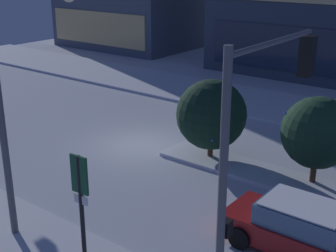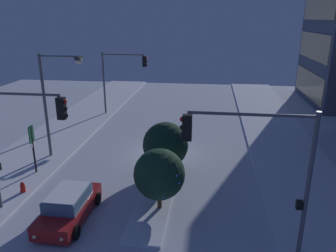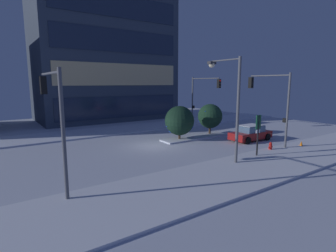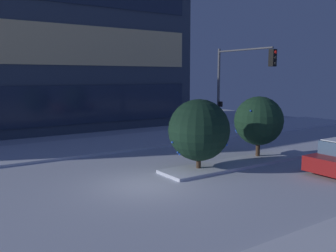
{
  "view_description": "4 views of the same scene",
  "coord_description": "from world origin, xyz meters",
  "px_view_note": "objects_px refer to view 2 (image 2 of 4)",
  "views": [
    {
      "loc": [
        12.7,
        -14.44,
        7.74
      ],
      "look_at": [
        2.58,
        -1.31,
        1.84
      ],
      "focal_mm": 50.55,
      "sensor_mm": 36.0,
      "label": 1
    },
    {
      "loc": [
        21.91,
        3.25,
        9.37
      ],
      "look_at": [
        -0.46,
        0.35,
        1.88
      ],
      "focal_mm": 35.41,
      "sensor_mm": 36.0,
      "label": 2
    },
    {
      "loc": [
        -11.77,
        -19.31,
        5.45
      ],
      "look_at": [
        1.68,
        0.37,
        1.57
      ],
      "focal_mm": 28.29,
      "sensor_mm": 36.0,
      "label": 3
    },
    {
      "loc": [
        -7.2,
        -12.27,
        4.32
      ],
      "look_at": [
        0.25,
        -1.22,
        2.52
      ],
      "focal_mm": 39.5,
      "sensor_mm": 36.0,
      "label": 4
    }
  ],
  "objects_px": {
    "traffic_light_corner_near_left": "(121,72)",
    "street_lamp_arched": "(55,92)",
    "traffic_light_corner_near_right": "(18,132)",
    "fire_hydrant": "(23,188)",
    "parking_info_sign": "(33,144)",
    "decorated_tree_left_of_median": "(166,145)",
    "traffic_light_corner_far_right": "(259,158)",
    "decorated_tree_median": "(159,174)",
    "car_near": "(69,206)"
  },
  "relations": [
    {
      "from": "car_near",
      "to": "street_lamp_arched",
      "type": "distance_m",
      "value": 8.77
    },
    {
      "from": "traffic_light_corner_far_right",
      "to": "traffic_light_corner_near_left",
      "type": "height_order",
      "value": "traffic_light_corner_far_right"
    },
    {
      "from": "traffic_light_corner_far_right",
      "to": "traffic_light_corner_near_right",
      "type": "height_order",
      "value": "traffic_light_corner_near_right"
    },
    {
      "from": "traffic_light_corner_far_right",
      "to": "parking_info_sign",
      "type": "bearing_deg",
      "value": -24.44
    },
    {
      "from": "fire_hydrant",
      "to": "decorated_tree_median",
      "type": "distance_m",
      "value": 7.93
    },
    {
      "from": "fire_hydrant",
      "to": "decorated_tree_left_of_median",
      "type": "distance_m",
      "value": 8.43
    },
    {
      "from": "car_near",
      "to": "street_lamp_arched",
      "type": "relative_size",
      "value": 0.62
    },
    {
      "from": "traffic_light_corner_near_right",
      "to": "fire_hydrant",
      "type": "xyz_separation_m",
      "value": [
        -1.57,
        -1.24,
        -3.92
      ]
    },
    {
      "from": "traffic_light_corner_near_left",
      "to": "parking_info_sign",
      "type": "xyz_separation_m",
      "value": [
        13.5,
        -1.97,
        -2.26
      ]
    },
    {
      "from": "street_lamp_arched",
      "to": "parking_info_sign",
      "type": "relative_size",
      "value": 2.26
    },
    {
      "from": "traffic_light_corner_near_right",
      "to": "fire_hydrant",
      "type": "relative_size",
      "value": 8.45
    },
    {
      "from": "traffic_light_corner_far_right",
      "to": "decorated_tree_left_of_median",
      "type": "xyz_separation_m",
      "value": [
        -6.87,
        -4.51,
        -2.37
      ]
    },
    {
      "from": "decorated_tree_median",
      "to": "traffic_light_corner_near_left",
      "type": "bearing_deg",
      "value": -159.16
    },
    {
      "from": "traffic_light_corner_near_left",
      "to": "fire_hydrant",
      "type": "height_order",
      "value": "traffic_light_corner_near_left"
    },
    {
      "from": "decorated_tree_median",
      "to": "decorated_tree_left_of_median",
      "type": "relative_size",
      "value": 0.99
    },
    {
      "from": "fire_hydrant",
      "to": "decorated_tree_left_of_median",
      "type": "relative_size",
      "value": 0.22
    },
    {
      "from": "street_lamp_arched",
      "to": "parking_info_sign",
      "type": "distance_m",
      "value": 3.78
    },
    {
      "from": "traffic_light_corner_near_left",
      "to": "parking_info_sign",
      "type": "relative_size",
      "value": 1.94
    },
    {
      "from": "traffic_light_corner_near_left",
      "to": "street_lamp_arched",
      "type": "relative_size",
      "value": 0.86
    },
    {
      "from": "street_lamp_arched",
      "to": "decorated_tree_left_of_median",
      "type": "height_order",
      "value": "street_lamp_arched"
    },
    {
      "from": "traffic_light_corner_far_right",
      "to": "street_lamp_arched",
      "type": "bearing_deg",
      "value": -34.73
    },
    {
      "from": "traffic_light_corner_near_left",
      "to": "decorated_tree_left_of_median",
      "type": "xyz_separation_m",
      "value": [
        12.31,
        6.02,
        -2.38
      ]
    },
    {
      "from": "car_near",
      "to": "traffic_light_corner_near_left",
      "type": "height_order",
      "value": "traffic_light_corner_near_left"
    },
    {
      "from": "traffic_light_corner_far_right",
      "to": "decorated_tree_left_of_median",
      "type": "height_order",
      "value": "traffic_light_corner_far_right"
    },
    {
      "from": "traffic_light_corner_near_right",
      "to": "fire_hydrant",
      "type": "distance_m",
      "value": 4.4
    },
    {
      "from": "car_near",
      "to": "decorated_tree_median",
      "type": "xyz_separation_m",
      "value": [
        -1.32,
        4.21,
        1.3
      ]
    },
    {
      "from": "traffic_light_corner_far_right",
      "to": "fire_hydrant",
      "type": "height_order",
      "value": "traffic_light_corner_far_right"
    },
    {
      "from": "traffic_light_corner_near_left",
      "to": "decorated_tree_left_of_median",
      "type": "relative_size",
      "value": 1.85
    },
    {
      "from": "traffic_light_corner_near_left",
      "to": "decorated_tree_median",
      "type": "distance_m",
      "value": 17.82
    },
    {
      "from": "traffic_light_corner_near_left",
      "to": "fire_hydrant",
      "type": "relative_size",
      "value": 8.25
    },
    {
      "from": "traffic_light_corner_near_right",
      "to": "decorated_tree_left_of_median",
      "type": "xyz_separation_m",
      "value": [
        -5.19,
        6.22,
        -2.38
      ]
    },
    {
      "from": "traffic_light_corner_far_right",
      "to": "parking_info_sign",
      "type": "distance_m",
      "value": 13.91
    },
    {
      "from": "car_near",
      "to": "traffic_light_corner_near_left",
      "type": "distance_m",
      "value": 18.31
    },
    {
      "from": "street_lamp_arched",
      "to": "parking_info_sign",
      "type": "bearing_deg",
      "value": -99.97
    },
    {
      "from": "parking_info_sign",
      "to": "decorated_tree_left_of_median",
      "type": "distance_m",
      "value": 8.08
    },
    {
      "from": "traffic_light_corner_far_right",
      "to": "traffic_light_corner_near_right",
      "type": "distance_m",
      "value": 10.86
    },
    {
      "from": "traffic_light_corner_near_left",
      "to": "fire_hydrant",
      "type": "xyz_separation_m",
      "value": [
        15.93,
        -1.44,
        -3.93
      ]
    },
    {
      "from": "car_near",
      "to": "traffic_light_corner_far_right",
      "type": "bearing_deg",
      "value": 81.43
    },
    {
      "from": "traffic_light_corner_far_right",
      "to": "decorated_tree_median",
      "type": "xyz_separation_m",
      "value": [
        -2.66,
        -4.24,
        -2.26
      ]
    },
    {
      "from": "fire_hydrant",
      "to": "parking_info_sign",
      "type": "relative_size",
      "value": 0.24
    },
    {
      "from": "street_lamp_arched",
      "to": "decorated_tree_left_of_median",
      "type": "bearing_deg",
      "value": -9.81
    },
    {
      "from": "car_near",
      "to": "traffic_light_corner_far_right",
      "type": "relative_size",
      "value": 0.72
    },
    {
      "from": "traffic_light_corner_near_right",
      "to": "decorated_tree_left_of_median",
      "type": "relative_size",
      "value": 1.9
    },
    {
      "from": "parking_info_sign",
      "to": "traffic_light_corner_far_right",
      "type": "bearing_deg",
      "value": -26.83
    },
    {
      "from": "fire_hydrant",
      "to": "decorated_tree_left_of_median",
      "type": "xyz_separation_m",
      "value": [
        -3.62,
        7.46,
        1.54
      ]
    },
    {
      "from": "traffic_light_corner_near_left",
      "to": "decorated_tree_left_of_median",
      "type": "distance_m",
      "value": 13.91
    },
    {
      "from": "traffic_light_corner_near_left",
      "to": "street_lamp_arched",
      "type": "bearing_deg",
      "value": -97.64
    },
    {
      "from": "traffic_light_corner_far_right",
      "to": "fire_hydrant",
      "type": "xyz_separation_m",
      "value": [
        -3.25,
        -11.97,
        -3.92
      ]
    },
    {
      "from": "traffic_light_corner_near_left",
      "to": "decorated_tree_median",
      "type": "relative_size",
      "value": 1.86
    },
    {
      "from": "traffic_light_corner_near_right",
      "to": "decorated_tree_left_of_median",
      "type": "height_order",
      "value": "traffic_light_corner_near_right"
    }
  ]
}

